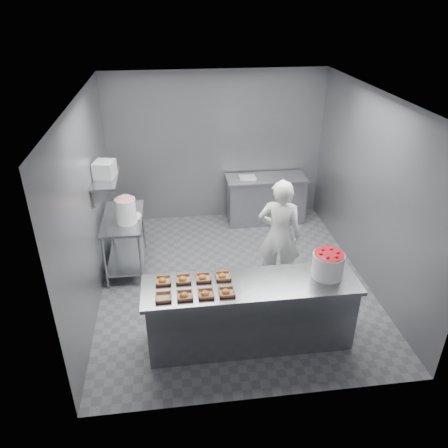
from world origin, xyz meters
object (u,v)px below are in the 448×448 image
(tray_0, at_px, (163,297))
(tray_1, at_px, (185,295))
(tray_3, at_px, (226,292))
(strawberry_tub, at_px, (328,264))
(tray_5, at_px, (183,279))
(worker, at_px, (279,235))
(glaze_bucket, at_px, (126,210))
(service_counter, at_px, (250,313))
(tray_2, at_px, (206,294))
(appliance, at_px, (105,169))
(tray_7, at_px, (223,276))
(back_counter, at_px, (266,199))
(tray_4, at_px, (163,281))
(prep_table, at_px, (124,235))
(tray_6, at_px, (203,278))

(tray_0, bearing_deg, tray_1, -0.00)
(tray_3, relative_size, strawberry_tub, 0.49)
(tray_1, height_order, tray_5, same)
(worker, distance_m, glaze_bucket, 2.29)
(glaze_bucket, bearing_deg, service_counter, -48.51)
(tray_0, relative_size, tray_2, 1.00)
(tray_5, bearing_deg, appliance, 119.30)
(tray_5, height_order, tray_7, same)
(worker, bearing_deg, tray_1, 62.33)
(tray_5, distance_m, glaze_bucket, 1.79)
(service_counter, bearing_deg, glaze_bucket, 131.49)
(tray_5, xyz_separation_m, worker, (1.43, 0.99, -0.06))
(back_counter, bearing_deg, tray_2, -113.19)
(tray_1, height_order, tray_4, same)
(appliance, bearing_deg, tray_5, -49.05)
(prep_table, height_order, tray_5, tray_5)
(tray_6, relative_size, strawberry_tub, 0.49)
(tray_6, distance_m, tray_7, 0.24)
(tray_4, relative_size, strawberry_tub, 0.49)
(back_counter, relative_size, tray_1, 8.01)
(tray_7, relative_size, worker, 0.11)
(tray_2, distance_m, tray_4, 0.58)
(tray_3, bearing_deg, tray_6, 127.03)
(tray_0, bearing_deg, prep_table, 106.21)
(back_counter, relative_size, tray_7, 8.01)
(tray_6, xyz_separation_m, appliance, (-1.26, 1.82, 0.76))
(tray_5, bearing_deg, back_counter, 61.19)
(service_counter, distance_m, tray_3, 0.59)
(service_counter, height_order, strawberry_tub, strawberry_tub)
(back_counter, xyz_separation_m, tray_7, (-1.22, -3.09, 0.47))
(tray_0, bearing_deg, back_counter, 60.39)
(tray_6, height_order, glaze_bucket, glaze_bucket)
(prep_table, height_order, tray_4, tray_4)
(tray_5, bearing_deg, tray_0, -126.68)
(tray_2, xyz_separation_m, tray_7, (0.24, 0.32, 0.00))
(service_counter, relative_size, tray_0, 13.88)
(tray_2, height_order, tray_4, same)
(tray_4, height_order, worker, worker)
(service_counter, xyz_separation_m, prep_table, (-1.65, 1.95, 0.14))
(service_counter, relative_size, prep_table, 2.17)
(prep_table, relative_size, tray_3, 6.40)
(service_counter, xyz_separation_m, tray_6, (-0.56, 0.16, 0.47))
(tray_7, xyz_separation_m, strawberry_tub, (1.26, -0.12, 0.14))
(prep_table, bearing_deg, back_counter, 27.01)
(worker, bearing_deg, tray_2, 67.60)
(tray_2, xyz_separation_m, tray_3, (0.24, 0.00, 0.00))
(tray_3, bearing_deg, tray_4, 156.16)
(prep_table, bearing_deg, tray_3, -57.77)
(prep_table, height_order, tray_3, tray_3)
(tray_3, bearing_deg, appliance, 125.08)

